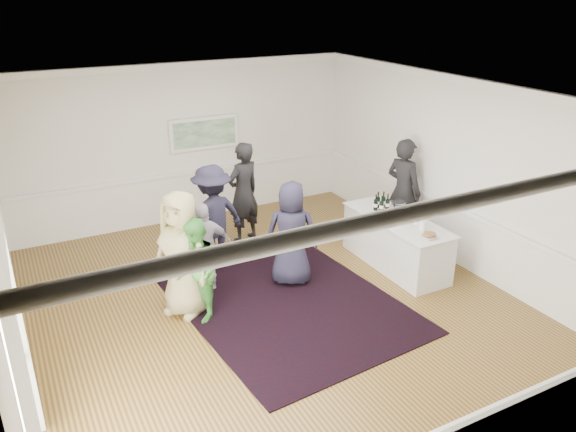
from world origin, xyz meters
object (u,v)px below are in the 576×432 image
guest_green (197,271)px  guest_dark_b (243,193)px  guest_navy (292,234)px  nut_bowl (429,236)px  guest_tan (182,254)px  serving_table (396,242)px  guest_lilac (205,247)px  guest_dark_a (213,217)px  bartender (403,191)px  ice_bucket (398,209)px

guest_green → guest_dark_b: size_ratio=0.80×
guest_navy → nut_bowl: bearing=176.9°
guest_tan → guest_navy: guest_tan is taller
guest_green → guest_navy: bearing=95.9°
serving_table → guest_lilac: bearing=167.0°
guest_lilac → guest_dark_b: size_ratio=0.76×
guest_green → guest_lilac: guest_green is taller
guest_green → guest_tan: bearing=-158.4°
guest_dark_a → guest_lilac: bearing=45.0°
nut_bowl → serving_table: bearing=86.8°
guest_tan → guest_green: guest_tan is taller
bartender → guest_tan: size_ratio=1.05×
serving_table → guest_dark_a: (-2.79, 1.42, 0.47)m
guest_dark_b → serving_table: bearing=113.3°
guest_tan → bartender: bearing=61.9°
ice_bucket → nut_bowl: (-0.14, -0.98, -0.08)m
bartender → guest_lilac: bearing=76.1°
guest_tan → guest_lilac: guest_tan is taller
ice_bucket → guest_tan: bearing=178.4°
guest_tan → ice_bucket: guest_tan is taller
guest_navy → guest_dark_a: bearing=-20.8°
nut_bowl → ice_bucket: bearing=81.9°
bartender → guest_lilac: bartender is taller
guest_dark_b → ice_bucket: size_ratio=7.42×
bartender → ice_bucket: bartender is taller
ice_bucket → guest_green: bearing=-177.7°
serving_table → bartender: 1.21m
guest_green → guest_lilac: size_ratio=1.05×
guest_lilac → guest_tan: bearing=46.4°
guest_lilac → serving_table: bearing=169.8°
guest_green → guest_navy: size_ratio=0.90×
serving_table → guest_dark_a: 3.17m
guest_tan → guest_green: (0.13, -0.25, -0.18)m
guest_dark_a → ice_bucket: guest_dark_a is taller
guest_dark_a → ice_bucket: size_ratio=7.04×
bartender → guest_tan: (-4.44, -0.55, -0.05)m
guest_tan → nut_bowl: 3.82m
guest_navy → nut_bowl: (1.82, -1.17, 0.05)m
guest_dark_a → bartender: bearing=154.7°
guest_green → ice_bucket: 3.68m
guest_lilac → guest_dark_b: bearing=-129.1°
guest_lilac → guest_dark_b: (1.28, 1.43, 0.23)m
serving_table → guest_navy: 1.94m
guest_tan → guest_dark_a: 1.50m
guest_dark_b → guest_navy: 1.85m
guest_dark_b → ice_bucket: (1.99, -2.03, 0.03)m
serving_table → ice_bucket: ice_bucket is taller
guest_green → guest_navy: 1.74m
nut_bowl → guest_green: bearing=166.7°
nut_bowl → guest_dark_b: bearing=121.6°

